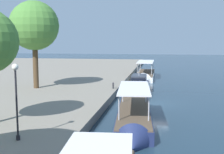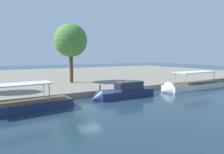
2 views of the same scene
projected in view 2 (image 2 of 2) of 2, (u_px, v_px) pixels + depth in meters
The scene contains 7 objects.
ground_plane at pixel (89, 108), 22.22m from camera, with size 220.00×220.00×0.00m, color #1E3342.
dock_promenade at pixel (41, 77), 50.36m from camera, with size 120.00×55.00×0.85m, color gray.
tour_boat_1 at pixel (5, 110), 19.55m from camera, with size 13.24×3.80×4.02m.
motor_yacht_2 at pixel (122, 93), 27.45m from camera, with size 9.72×2.63×4.25m.
tour_boat_3 at pixel (191, 87), 34.56m from camera, with size 14.70×3.17×4.25m.
mooring_bollard_1 at pixel (100, 87), 29.08m from camera, with size 0.24×0.24×0.81m.
tree_1 at pixel (72, 40), 36.67m from camera, with size 6.55×6.27×11.18m.
Camera 2 is at (-8.46, -20.16, 5.97)m, focal length 30.73 mm.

